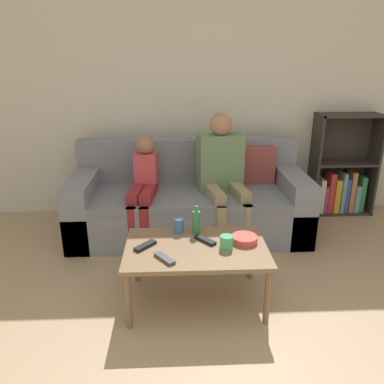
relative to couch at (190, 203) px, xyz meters
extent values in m
cube|color=beige|center=(0.13, 0.58, 1.01)|extent=(12.00, 0.06, 2.60)
cube|color=gray|center=(-0.01, -0.04, -0.12)|extent=(2.18, 0.89, 0.33)
cube|color=slate|center=(-0.01, -0.13, 0.10)|extent=(1.74, 0.71, 0.10)
cube|color=gray|center=(-0.01, 0.31, 0.36)|extent=(2.18, 0.18, 0.42)
cube|color=gray|center=(-0.99, -0.04, 0.01)|extent=(0.22, 0.89, 0.59)
cube|color=gray|center=(0.97, -0.04, 0.01)|extent=(0.22, 0.89, 0.59)
cube|color=#93423D|center=(0.66, 0.16, 0.33)|extent=(0.36, 0.12, 0.36)
cube|color=#332D28|center=(1.34, 0.40, 0.25)|extent=(0.02, 0.28, 1.07)
cube|color=#332D28|center=(1.97, 0.40, 0.25)|extent=(0.02, 0.28, 1.07)
cube|color=#332D28|center=(1.65, 0.53, 0.25)|extent=(0.66, 0.02, 1.07)
cube|color=#332D28|center=(1.65, 0.40, -0.27)|extent=(0.66, 0.28, 0.02)
cube|color=#332D28|center=(1.65, 0.40, 0.27)|extent=(0.61, 0.28, 0.02)
cube|color=#332D28|center=(1.65, 0.40, 0.77)|extent=(0.66, 0.28, 0.02)
cube|color=#232328|center=(1.37, 0.39, -0.07)|extent=(0.04, 0.23, 0.39)
cube|color=beige|center=(1.42, 0.39, -0.08)|extent=(0.05, 0.22, 0.37)
cube|color=#993D84|center=(1.47, 0.39, -0.12)|extent=(0.04, 0.21, 0.29)
cube|color=red|center=(1.52, 0.39, -0.05)|extent=(0.06, 0.19, 0.43)
cube|color=gold|center=(1.59, 0.39, -0.08)|extent=(0.06, 0.22, 0.37)
cube|color=#6699A8|center=(1.65, 0.39, -0.04)|extent=(0.04, 0.23, 0.44)
cube|color=#33519E|center=(1.70, 0.39, -0.08)|extent=(0.05, 0.17, 0.37)
cube|color=#B77542|center=(1.75, 0.39, -0.04)|extent=(0.05, 0.19, 0.45)
cube|color=#6699A8|center=(1.81, 0.39, -0.12)|extent=(0.05, 0.20, 0.29)
cube|color=#2D7A4C|center=(1.87, 0.38, -0.07)|extent=(0.05, 0.16, 0.39)
cylinder|color=brown|center=(-0.44, -1.39, -0.09)|extent=(0.04, 0.04, 0.39)
cylinder|color=brown|center=(0.43, -1.39, -0.09)|extent=(0.04, 0.04, 0.39)
cylinder|color=brown|center=(-0.44, -0.86, -0.09)|extent=(0.04, 0.04, 0.39)
cylinder|color=brown|center=(0.43, -0.86, -0.09)|extent=(0.04, 0.04, 0.39)
cube|color=brown|center=(0.00, -1.13, 0.12)|extent=(0.95, 0.61, 0.03)
cylinder|color=#9E8966|center=(0.25, -0.49, -0.07)|extent=(0.10, 0.10, 0.43)
cylinder|color=#9E8966|center=(0.47, -0.45, -0.07)|extent=(0.10, 0.10, 0.43)
cube|color=#9E8966|center=(0.21, -0.26, 0.19)|extent=(0.17, 0.41, 0.09)
cube|color=#9E8966|center=(0.43, -0.22, 0.19)|extent=(0.17, 0.41, 0.09)
cube|color=#66845B|center=(0.28, 0.00, 0.41)|extent=(0.44, 0.27, 0.52)
sphere|color=#A87A5B|center=(0.28, 0.00, 0.76)|extent=(0.21, 0.21, 0.21)
cylinder|color=maroon|center=(-0.51, -0.45, -0.07)|extent=(0.10, 0.10, 0.43)
cylinder|color=maroon|center=(-0.40, -0.47, -0.07)|extent=(0.10, 0.10, 0.43)
cube|color=maroon|center=(-0.48, -0.22, 0.19)|extent=(0.14, 0.40, 0.09)
cube|color=maroon|center=(-0.38, -0.24, 0.19)|extent=(0.14, 0.40, 0.09)
cube|color=#C6474C|center=(-0.40, 0.01, 0.32)|extent=(0.22, 0.22, 0.35)
sphere|color=#936B4C|center=(-0.40, 0.01, 0.58)|extent=(0.17, 0.17, 0.17)
cylinder|color=#4CB77A|center=(0.19, -1.17, 0.18)|extent=(0.09, 0.09, 0.09)
cylinder|color=#3D70B2|center=(-0.12, -0.91, 0.19)|extent=(0.07, 0.07, 0.11)
cube|color=black|center=(-0.34, -1.12, 0.15)|extent=(0.15, 0.16, 0.02)
cube|color=black|center=(0.06, -1.06, 0.15)|extent=(0.15, 0.16, 0.02)
cube|color=#47474C|center=(-0.21, -1.30, 0.15)|extent=(0.14, 0.16, 0.02)
cylinder|color=#DB4C47|center=(0.33, -1.08, 0.16)|extent=(0.18, 0.18, 0.05)
cylinder|color=#33844C|center=(0.01, -0.93, 0.22)|extent=(0.06, 0.06, 0.17)
cylinder|color=#33844C|center=(0.01, -0.93, 0.32)|extent=(0.03, 0.03, 0.04)
camera|label=1|loc=(-0.13, -3.35, 1.33)|focal=35.00mm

